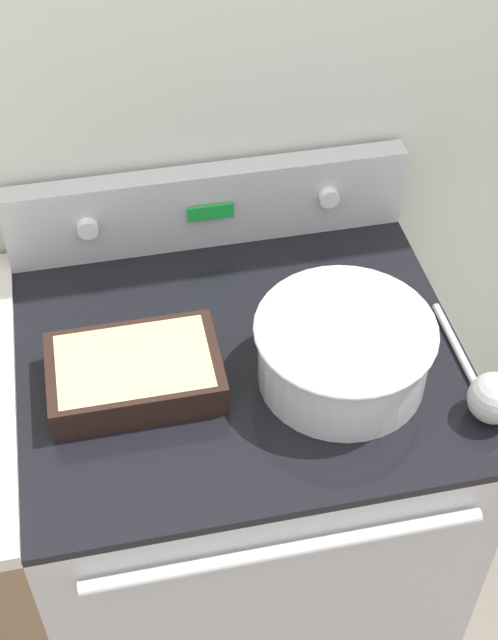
# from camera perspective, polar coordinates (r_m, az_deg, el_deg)

# --- Properties ---
(kitchen_wall) EXTENTS (8.00, 0.05, 2.50)m
(kitchen_wall) POSITION_cam_1_polar(r_m,az_deg,el_deg) (1.68, -3.30, 15.27)
(kitchen_wall) COLOR silver
(kitchen_wall) RESTS_ON ground_plane
(stove_range) EXTENTS (0.79, 0.72, 0.91)m
(stove_range) POSITION_cam_1_polar(r_m,az_deg,el_deg) (1.96, -0.48, -11.16)
(stove_range) COLOR #BCBCC1
(stove_range) RESTS_ON ground_plane
(control_panel) EXTENTS (0.79, 0.07, 0.17)m
(control_panel) POSITION_cam_1_polar(r_m,az_deg,el_deg) (1.77, -2.64, 7.30)
(control_panel) COLOR #BCBCC1
(control_panel) RESTS_ON stove_range
(mixing_bowl) EXTENTS (0.31, 0.31, 0.13)m
(mixing_bowl) POSITION_cam_1_polar(r_m,az_deg,el_deg) (1.51, 6.08, -1.81)
(mixing_bowl) COLOR silver
(mixing_bowl) RESTS_ON stove_range
(casserole_dish) EXTENTS (0.29, 0.19, 0.06)m
(casserole_dish) POSITION_cam_1_polar(r_m,az_deg,el_deg) (1.53, -7.33, -3.28)
(casserole_dish) COLOR black
(casserole_dish) RESTS_ON stove_range
(ladle) EXTENTS (0.09, 0.30, 0.09)m
(ladle) POSITION_cam_1_polar(r_m,az_deg,el_deg) (1.53, 15.26, -4.65)
(ladle) COLOR #B7B7B7
(ladle) RESTS_ON stove_range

